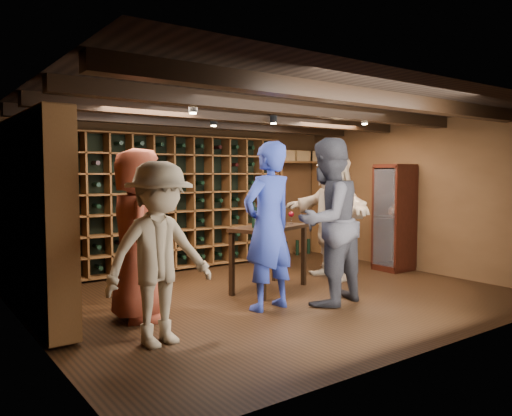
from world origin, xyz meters
TOP-DOWN VIEW (x-y plane):
  - ground at (0.00, 0.00)m, footprint 6.00×6.00m
  - room_shell at (0.00, 0.05)m, footprint 6.00×6.00m
  - wine_rack_back at (-0.52, 2.33)m, footprint 4.65×0.30m
  - wine_rack_left at (-2.83, 0.82)m, footprint 0.30×2.65m
  - crate_shelf at (2.41, 2.32)m, footprint 1.20×0.32m
  - display_cabinet at (2.71, 0.20)m, footprint 0.55×0.50m
  - man_blue_shirt at (-0.47, -0.50)m, footprint 0.78×0.56m
  - man_grey_suit at (0.27, -0.73)m, footprint 1.14×0.97m
  - guest_red_floral at (-1.90, 0.01)m, footprint 0.91×1.09m
  - guest_woman_black at (-1.47, 0.94)m, footprint 0.95×0.92m
  - guest_khaki at (-2.06, -0.88)m, footprint 1.19×0.77m
  - guest_beige at (1.46, 0.39)m, footprint 0.72×1.89m
  - tasting_table at (0.13, 0.27)m, footprint 1.33×0.98m

SIDE VIEW (x-z plane):
  - ground at x=0.00m, z-range 0.00..0.00m
  - tasting_table at x=0.13m, z-range 0.20..1.38m
  - guest_woman_black at x=-1.47m, z-range 0.00..1.60m
  - display_cabinet at x=2.71m, z-range -0.02..1.73m
  - guest_khaki at x=-2.06m, z-range 0.00..1.74m
  - guest_red_floral at x=-1.90m, z-range 0.00..1.91m
  - guest_beige at x=1.46m, z-range 0.00..2.00m
  - man_blue_shirt at x=-0.47m, z-range 0.00..2.01m
  - man_grey_suit at x=0.27m, z-range 0.00..2.07m
  - wine_rack_back at x=-0.52m, z-range 0.05..2.25m
  - wine_rack_left at x=-2.83m, z-range 0.05..2.25m
  - crate_shelf at x=2.41m, z-range 0.54..2.60m
  - room_shell at x=0.00m, z-range -0.58..5.42m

